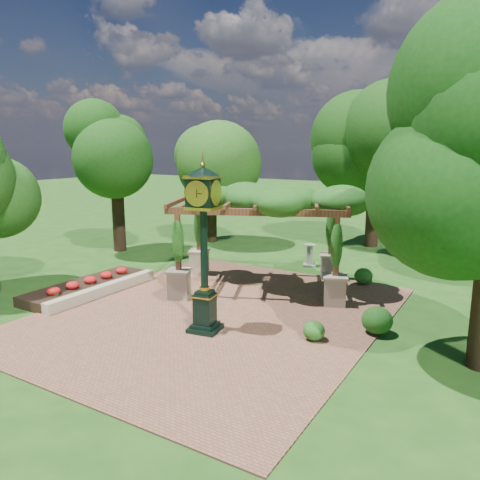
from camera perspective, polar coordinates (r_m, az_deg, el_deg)
The scene contains 13 objects.
ground at distance 14.63m, azimuth -5.14°, elevation -10.14°, with size 120.00×120.00×0.00m, color #1E4714.
brick_plaza at distance 15.38m, azimuth -2.92°, elevation -8.93°, with size 10.00×12.00×0.04m, color brown.
border_wall at distance 17.85m, azimuth -16.26°, elevation -5.89°, with size 0.35×5.00×0.40m, color #C6B793.
flower_bed at distance 18.51m, azimuth -18.16°, elevation -5.46°, with size 1.50×5.00×0.36m, color red.
pedestal_clock at distance 13.20m, azimuth -4.45°, elevation 0.71°, with size 1.11×1.11×4.88m.
pergola at distance 17.37m, azimuth 2.47°, elevation 4.40°, with size 7.34×6.09×3.97m.
sundial at distance 21.45m, azimuth 8.49°, elevation -2.02°, with size 0.73×0.73×1.01m.
shrub_front at distance 13.39m, azimuth 9.00°, elevation -10.86°, with size 0.61×0.61×0.55m, color #215A19.
shrub_mid at distance 14.19m, azimuth 16.38°, elevation -9.37°, with size 0.88×0.88×0.79m, color #1A4814.
shrub_back at distance 19.01m, azimuth 14.81°, elevation -4.27°, with size 0.71×0.71×0.64m, color #23601C.
tree_west_near at distance 24.76m, azimuth -15.05°, elevation 12.03°, with size 3.56×3.56×8.51m.
tree_west_far at distance 26.45m, azimuth -3.60°, elevation 9.96°, with size 4.20×4.20×6.89m.
tree_north at distance 26.03m, azimuth 16.29°, elevation 10.98°, with size 4.82×4.82×7.85m.
Camera 1 is at (8.10, -10.95, 5.33)m, focal length 35.00 mm.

